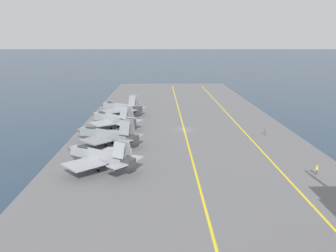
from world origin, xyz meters
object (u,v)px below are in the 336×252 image
parked_jet_second (106,134)px  parked_jet_third (112,119)px  parked_jet_nearest (99,156)px  crew_brown_vest (266,131)px  parked_jet_fourth (120,107)px  crew_yellow_vest (317,169)px

parked_jet_second → parked_jet_third: bearing=2.7°
parked_jet_nearest → crew_brown_vest: (22.55, -35.77, -1.53)m
parked_jet_second → crew_brown_vest: parked_jet_second is taller
parked_jet_second → parked_jet_fourth: (32.31, 0.45, 0.02)m
parked_jet_third → parked_jet_fourth: (16.77, -0.27, -0.06)m
parked_jet_third → crew_brown_vest: (-8.16, -37.57, -1.46)m
parked_jet_nearest → parked_jet_fourth: 47.51m
crew_brown_vest → crew_yellow_vest: 25.81m
parked_jet_nearest → crew_yellow_vest: parked_jet_nearest is taller
parked_jet_second → crew_brown_vest: bearing=-78.7°
parked_jet_third → parked_jet_fourth: size_ratio=0.97×
parked_jet_third → crew_yellow_vest: bearing=-131.2°
parked_jet_nearest → parked_jet_fourth: parked_jet_fourth is taller
parked_jet_third → parked_jet_fourth: bearing=-0.9°
crew_brown_vest → crew_yellow_vest: crew_brown_vest is taller
parked_jet_third → parked_jet_fourth: 16.78m
parked_jet_nearest → parked_jet_second: 15.21m
parked_jet_fourth → crew_yellow_vest: bearing=-142.8°
parked_jet_nearest → crew_yellow_vest: bearing=-95.0°
parked_jet_third → crew_yellow_vest: parked_jet_third is taller
parked_jet_nearest → parked_jet_second: bearing=4.0°
parked_jet_nearest → parked_jet_fourth: size_ratio=0.99×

